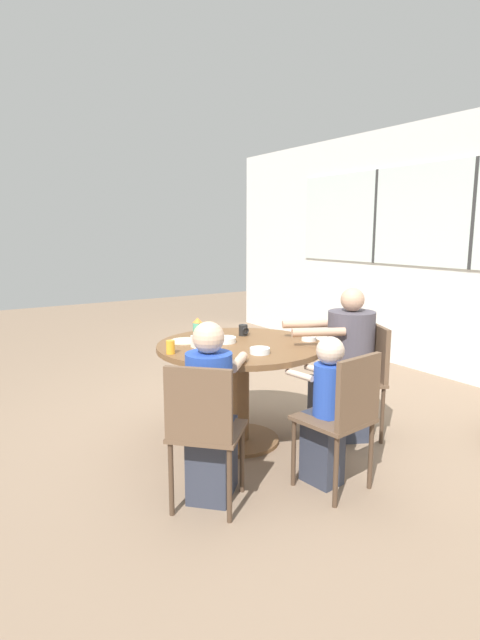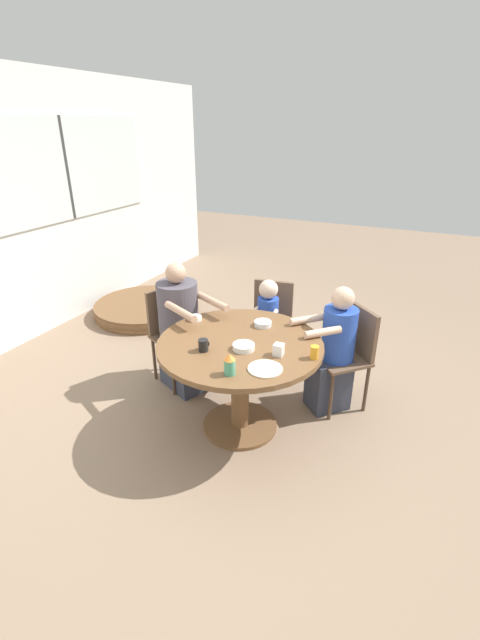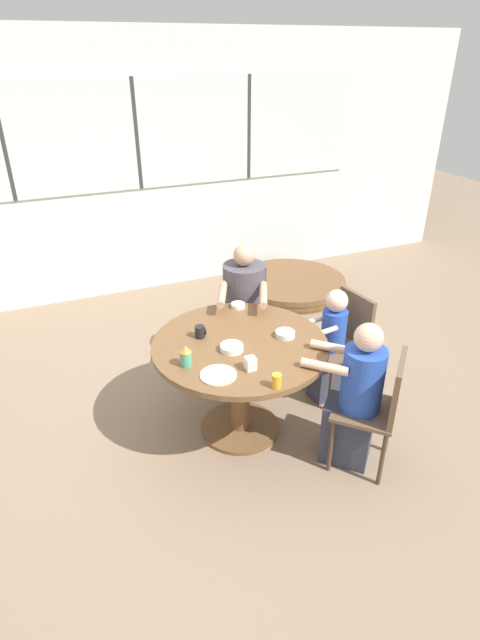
% 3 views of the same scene
% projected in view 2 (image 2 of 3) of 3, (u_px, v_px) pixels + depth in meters
% --- Properties ---
extents(ground_plane, '(16.00, 16.00, 0.00)m').
position_uv_depth(ground_plane, '(240.00, 426.00, 3.50)').
color(ground_plane, '#8C725B').
extents(dining_table, '(1.24, 1.24, 0.78)m').
position_uv_depth(dining_table, '(240.00, 363.00, 3.25)').
color(dining_table, brown).
rests_on(dining_table, ground_plane).
extents(chair_for_woman_green_shirt, '(0.53, 0.53, 0.89)m').
position_uv_depth(chair_for_woman_green_shirt, '(172.00, 327.00, 3.97)').
color(chair_for_woman_green_shirt, brown).
rests_on(chair_for_woman_green_shirt, ground_plane).
extents(chair_for_man_blue_shirt, '(0.57, 0.57, 0.89)m').
position_uv_depth(chair_for_man_blue_shirt, '(351.00, 348.00, 3.58)').
color(chair_for_man_blue_shirt, brown).
rests_on(chair_for_man_blue_shirt, ground_plane).
extents(chair_for_toddler, '(0.45, 0.45, 0.89)m').
position_uv_depth(chair_for_toddler, '(271.00, 319.00, 4.13)').
color(chair_for_toddler, brown).
rests_on(chair_for_toddler, ground_plane).
extents(person_woman_green_shirt, '(0.59, 0.73, 1.18)m').
position_uv_depth(person_woman_green_shirt, '(182.00, 334.00, 3.85)').
color(person_woman_green_shirt, '#333847').
rests_on(person_woman_green_shirt, ground_plane).
extents(person_man_blue_shirt, '(0.55, 0.54, 1.10)m').
position_uv_depth(person_man_blue_shirt, '(333.00, 355.00, 3.55)').
color(person_man_blue_shirt, '#333847').
rests_on(person_man_blue_shirt, ground_plane).
extents(person_toddler, '(0.39, 0.24, 0.97)m').
position_uv_depth(person_toddler, '(267.00, 332.00, 4.03)').
color(person_toddler, '#333847').
rests_on(person_toddler, ground_plane).
extents(coffee_mug, '(0.08, 0.07, 0.09)m').
position_uv_depth(coffee_mug, '(203.00, 345.00, 3.03)').
color(coffee_mug, black).
rests_on(coffee_mug, dining_table).
extents(sippy_cup, '(0.08, 0.08, 0.15)m').
position_uv_depth(sippy_cup, '(230.00, 364.00, 2.74)').
color(sippy_cup, '#4CA57F').
rests_on(sippy_cup, dining_table).
extents(juice_glass, '(0.06, 0.06, 0.09)m').
position_uv_depth(juice_glass, '(315.00, 352.00, 2.94)').
color(juice_glass, gold).
rests_on(juice_glass, dining_table).
extents(milk_carton_small, '(0.07, 0.07, 0.09)m').
position_uv_depth(milk_carton_small, '(279.00, 350.00, 2.97)').
color(milk_carton_small, silver).
rests_on(milk_carton_small, dining_table).
extents(bowl_white_shallow, '(0.14, 0.14, 0.04)m').
position_uv_depth(bowl_white_shallow, '(263.00, 324.00, 3.42)').
color(bowl_white_shallow, silver).
rests_on(bowl_white_shallow, dining_table).
extents(bowl_cereal, '(0.16, 0.16, 0.04)m').
position_uv_depth(bowl_cereal, '(244.00, 347.00, 3.06)').
color(bowl_cereal, white).
rests_on(bowl_cereal, dining_table).
extents(bowl_fruit, '(0.11, 0.11, 0.03)m').
position_uv_depth(bowl_fruit, '(195.00, 318.00, 3.52)').
color(bowl_fruit, white).
rests_on(bowl_fruit, dining_table).
extents(plate_tortillas, '(0.23, 0.23, 0.01)m').
position_uv_depth(plate_tortillas, '(265.00, 369.00, 2.82)').
color(plate_tortillas, beige).
rests_on(plate_tortillas, dining_table).
extents(folded_table_stack, '(1.31, 1.31, 0.15)m').
position_uv_depth(folded_table_stack, '(146.00, 308.00, 5.53)').
color(folded_table_stack, brown).
rests_on(folded_table_stack, ground_plane).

